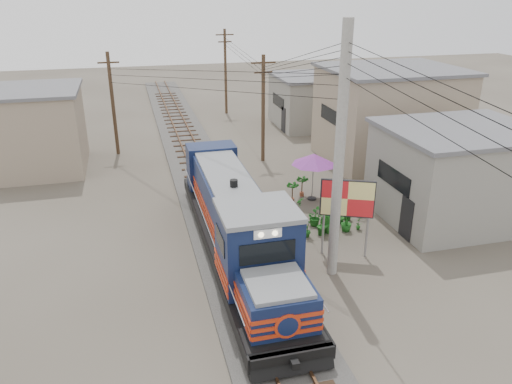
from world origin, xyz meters
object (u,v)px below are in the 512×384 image
object	(u,v)px
locomotive	(237,224)
market_umbrella	(314,159)
billboard	(347,201)
vendor	(336,184)

from	to	relation	value
locomotive	market_umbrella	world-z (taller)	locomotive
billboard	locomotive	bearing A→B (deg)	-167.26
market_umbrella	billboard	bearing A→B (deg)	-97.57
vendor	billboard	bearing A→B (deg)	27.25
locomotive	vendor	distance (m)	8.48
locomotive	market_umbrella	size ratio (longest dim) A/B	5.52
locomotive	market_umbrella	distance (m)	7.56
market_umbrella	locomotive	bearing A→B (deg)	-135.68
locomotive	market_umbrella	xyz separation A→B (m)	(5.38, 5.26, 0.69)
locomotive	vendor	bearing A→B (deg)	37.27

